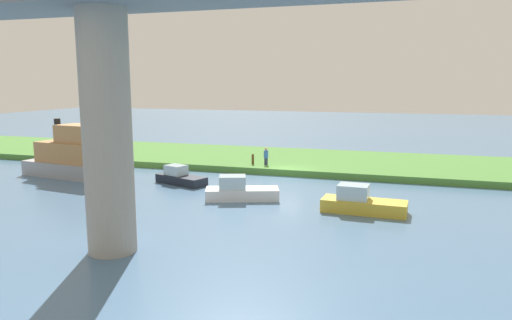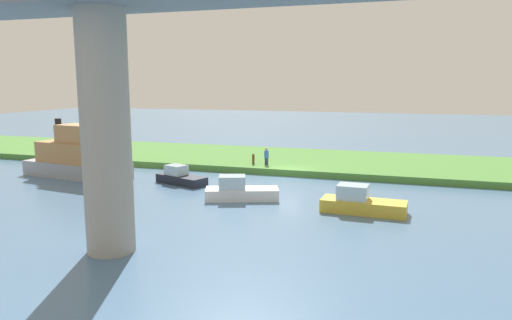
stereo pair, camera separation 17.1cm
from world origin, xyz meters
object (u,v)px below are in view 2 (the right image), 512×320
mooring_post (253,159)px  bridge_pylon (106,134)px  person_on_bank (266,156)px  motorboat_white (361,203)px  skiff_small (79,156)px  riverboat_paddlewheel (240,191)px  houseboat_blue (180,177)px

mooring_post → bridge_pylon: bearing=90.4°
person_on_bank → mooring_post: bearing=0.7°
motorboat_white → skiff_small: bearing=-9.7°
mooring_post → riverboat_paddlewheel: riverboat_paddlewheel is taller
bridge_pylon → houseboat_blue: bridge_pylon is taller
person_on_bank → riverboat_paddlewheel: 9.63m
bridge_pylon → skiff_small: size_ratio=1.13×
motorboat_white → riverboat_paddlewheel: 7.36m
houseboat_blue → skiff_small: bearing=0.8°
bridge_pylon → person_on_bank: (-0.97, -19.64, -3.77)m
skiff_small → houseboat_blue: 8.36m
skiff_small → houseboat_blue: size_ratio=2.15×
person_on_bank → motorboat_white: (-8.46, 10.27, -0.66)m
bridge_pylon → houseboat_blue: 14.26m
mooring_post → skiff_small: 13.35m
bridge_pylon → mooring_post: 20.05m
mooring_post → riverboat_paddlewheel: size_ratio=0.17×
person_on_bank → mooring_post: person_on_bank is taller
bridge_pylon → riverboat_paddlewheel: (-2.11, -10.10, -4.45)m
bridge_pylon → person_on_bank: size_ratio=7.16×
bridge_pylon → motorboat_white: 14.02m
motorboat_white → houseboat_blue: bearing=-16.2°
houseboat_blue → riverboat_paddlewheel: bearing=151.6°
houseboat_blue → mooring_post: bearing=-116.6°
mooring_post → skiff_small: bearing=29.9°
person_on_bank → riverboat_paddlewheel: bearing=96.8°
person_on_bank → mooring_post: 1.15m
bridge_pylon → riverboat_paddlewheel: 11.24m
houseboat_blue → riverboat_paddlewheel: (-5.52, 2.99, 0.07)m
mooring_post → riverboat_paddlewheel: bearing=103.3°
person_on_bank → skiff_small: skiff_small is taller
person_on_bank → houseboat_blue: bearing=56.2°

